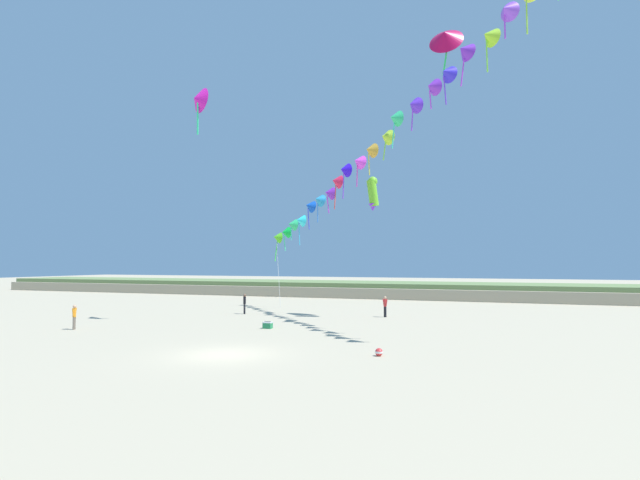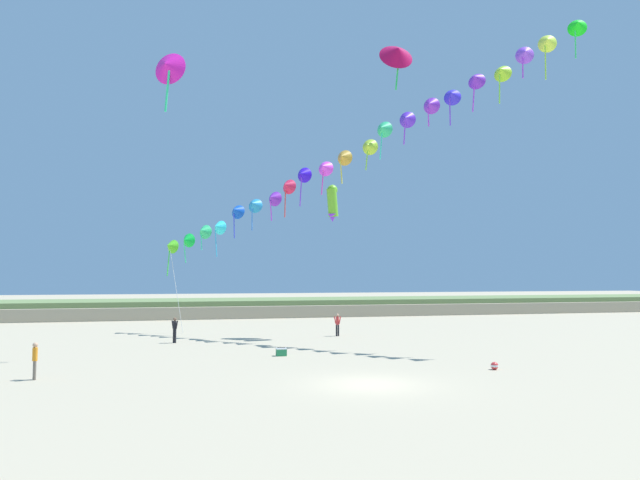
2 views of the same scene
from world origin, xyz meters
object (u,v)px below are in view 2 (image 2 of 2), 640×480
at_px(large_kite_high_solo, 168,66).
at_px(beach_cooler, 281,352).
at_px(person_near_left, 35,358).
at_px(person_mid_center, 175,328).
at_px(person_near_right, 337,323).
at_px(large_kite_low_lead, 332,202).
at_px(large_kite_mid_trail, 397,53).
at_px(beach_ball, 494,366).

xyz_separation_m(large_kite_high_solo, beach_cooler, (6.36, -1.26, -16.02)).
distance_m(person_near_left, person_mid_center, 13.52).
height_order(person_near_left, person_near_right, person_near_right).
bearing_deg(large_kite_low_lead, large_kite_mid_trail, 12.07).
bearing_deg(large_kite_mid_trail, large_kite_low_lead, -167.93).
xyz_separation_m(large_kite_low_lead, beach_ball, (3.99, -14.98, -9.58)).
xyz_separation_m(person_mid_center, large_kite_low_lead, (10.88, 0.52, 8.79)).
bearing_deg(person_mid_center, large_kite_low_lead, 2.73).
bearing_deg(beach_ball, beach_cooler, 142.68).
bearing_deg(large_kite_low_lead, person_near_left, -142.01).
distance_m(person_mid_center, large_kite_low_lead, 14.00).
relative_size(large_kite_low_lead, beach_ball, 7.43).
distance_m(person_mid_center, beach_cooler, 9.61).
bearing_deg(person_near_right, beach_ball, -78.35).
bearing_deg(person_near_right, person_mid_center, -171.82).
height_order(person_mid_center, large_kite_mid_trail, large_kite_mid_trail).
relative_size(person_near_left, beach_cooler, 2.73).
bearing_deg(large_kite_low_lead, beach_ball, -75.08).
relative_size(person_near_right, person_mid_center, 0.98).
bearing_deg(beach_ball, person_near_left, 174.01).
bearing_deg(large_kite_high_solo, beach_cooler, -11.18).
relative_size(large_kite_mid_trail, beach_ball, 12.11).
distance_m(person_near_right, person_mid_center, 11.67).
xyz_separation_m(person_mid_center, beach_ball, (14.88, -14.47, -0.78)).
height_order(person_mid_center, beach_ball, person_mid_center).
distance_m(large_kite_low_lead, beach_cooler, 13.49).
xyz_separation_m(person_near_left, large_kite_mid_trail, (21.96, 14.02, 20.81)).
distance_m(person_near_right, beach_cooler, 10.89).
bearing_deg(large_kite_low_lead, person_mid_center, -177.27).
relative_size(person_near_left, person_near_right, 0.96).
bearing_deg(person_mid_center, person_near_right, 8.18).
distance_m(person_near_right, beach_ball, 16.48).
bearing_deg(large_kite_high_solo, beach_ball, -27.87).
distance_m(person_mid_center, large_kite_high_solo, 16.54).
relative_size(person_near_right, beach_ball, 4.52).
bearing_deg(beach_cooler, person_near_right, 58.35).
height_order(large_kite_high_solo, beach_cooler, large_kite_high_solo).
xyz_separation_m(person_near_left, beach_ball, (20.43, -2.14, -0.73)).
bearing_deg(large_kite_mid_trail, beach_ball, -95.40).
bearing_deg(large_kite_mid_trail, person_near_left, -147.45).
bearing_deg(person_near_left, beach_ball, -5.99).
distance_m(large_kite_low_lead, beach_ball, 18.23).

